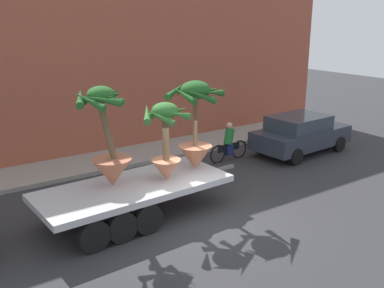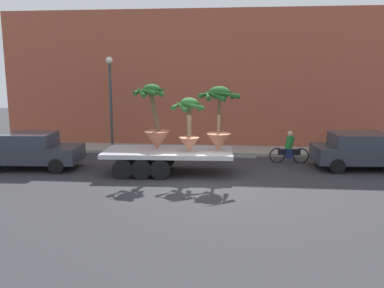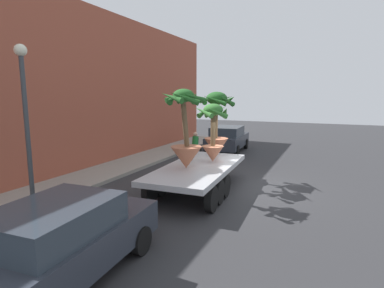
# 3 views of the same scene
# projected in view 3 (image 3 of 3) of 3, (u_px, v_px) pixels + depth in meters

# --- Properties ---
(ground_plane) EXTENTS (60.00, 60.00, 0.00)m
(ground_plane) POSITION_uv_depth(u_px,v_px,m) (242.00, 185.00, 12.23)
(ground_plane) COLOR #2D2D30
(sidewalk) EXTENTS (24.00, 2.20, 0.15)m
(sidewalk) POSITION_uv_depth(u_px,v_px,m) (117.00, 168.00, 14.70)
(sidewalk) COLOR gray
(sidewalk) RESTS_ON ground
(building_facade) EXTENTS (24.00, 1.20, 7.58)m
(building_facade) POSITION_uv_depth(u_px,v_px,m) (85.00, 89.00, 14.81)
(building_facade) COLOR #9E4C38
(building_facade) RESTS_ON ground
(flatbed_trailer) EXTENTS (6.39, 2.53, 0.98)m
(flatbed_trailer) POSITION_uv_depth(u_px,v_px,m) (196.00, 173.00, 10.99)
(flatbed_trailer) COLOR #B7BABF
(flatbed_trailer) RESTS_ON ground
(potted_palm_rear) EXTENTS (1.41, 1.42, 2.22)m
(potted_palm_rear) POSITION_uv_depth(u_px,v_px,m) (213.00, 132.00, 11.74)
(potted_palm_rear) COLOR #C17251
(potted_palm_rear) RESTS_ON flatbed_trailer
(potted_palm_middle) EXTENTS (1.77, 1.83, 2.67)m
(potted_palm_middle) POSITION_uv_depth(u_px,v_px,m) (216.00, 124.00, 12.91)
(potted_palm_middle) COLOR #B26647
(potted_palm_middle) RESTS_ON flatbed_trailer
(potted_palm_front) EXTENTS (1.51, 1.46, 2.74)m
(potted_palm_front) POSITION_uv_depth(u_px,v_px,m) (185.00, 137.00, 10.58)
(potted_palm_front) COLOR #B26647
(potted_palm_front) RESTS_ON flatbed_trailer
(cyclist) EXTENTS (1.84, 0.36, 1.54)m
(cyclist) POSITION_uv_depth(u_px,v_px,m) (195.00, 147.00, 17.04)
(cyclist) COLOR black
(cyclist) RESTS_ON ground
(parked_car) EXTENTS (4.34, 2.20, 1.58)m
(parked_car) POSITION_uv_depth(u_px,v_px,m) (228.00, 138.00, 19.35)
(parked_car) COLOR #2D333D
(parked_car) RESTS_ON ground
(trailing_car) EXTENTS (4.27, 2.12, 1.58)m
(trailing_car) POSITION_uv_depth(u_px,v_px,m) (62.00, 240.00, 5.78)
(trailing_car) COLOR #2D333D
(trailing_car) RESTS_ON ground
(street_lamp) EXTENTS (0.36, 0.36, 4.83)m
(street_lamp) POSITION_uv_depth(u_px,v_px,m) (25.00, 105.00, 9.20)
(street_lamp) COLOR #383D42
(street_lamp) RESTS_ON sidewalk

